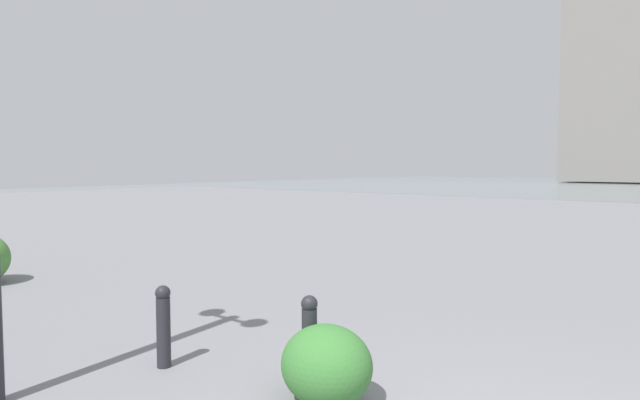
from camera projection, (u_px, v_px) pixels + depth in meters
bollard_near at (309, 341)px, 4.24m from camera, size 0.13×0.13×0.74m
bollard_mid at (163, 324)px, 4.72m from camera, size 0.13×0.13×0.71m
shrub_round at (327, 365)px, 3.98m from camera, size 0.69×0.62×0.59m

